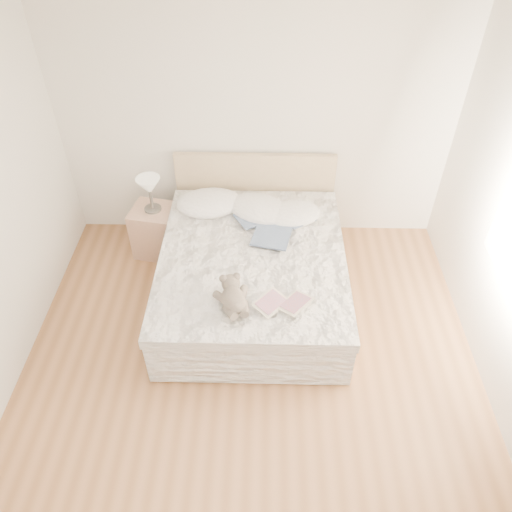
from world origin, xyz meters
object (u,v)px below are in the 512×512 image
Objects in this scene: nightstand at (156,231)px; teddy_bear at (234,306)px; table_lamp at (149,188)px; childrens_book at (283,303)px; bed at (253,270)px; photo_book at (195,205)px.

nightstand is 1.71m from teddy_bear.
childrens_book is (1.32, -1.35, -0.21)m from table_lamp.
table_lamp is (-1.05, 0.62, 0.53)m from bed.
teddy_bear is at bearing -56.63° from table_lamp.
childrens_book is (0.27, -0.73, 0.32)m from bed.
bed is at bearing 62.43° from teddy_bear.
table_lamp is 1.90m from childrens_book.
bed is 0.84m from childrens_book.
bed is 5.20× the size of childrens_book.
nightstand is 1.53× the size of teddy_bear.
table_lamp reaches higher than photo_book.
nightstand is 1.85× the size of photo_book.
teddy_bear is (0.92, -1.40, -0.19)m from table_lamp.
nightstand is 1.46× the size of table_lamp.
photo_book is at bearing 135.11° from bed.
nightstand is at bearing 105.67° from teddy_bear.
photo_book is 0.83× the size of teddy_bear.
bed reaches higher than teddy_bear.
childrens_book is (1.32, -1.34, 0.35)m from nightstand.
table_lamp is at bearing 105.48° from teddy_bear.
teddy_bear is at bearing -56.44° from nightstand.
table_lamp reaches higher than nightstand.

